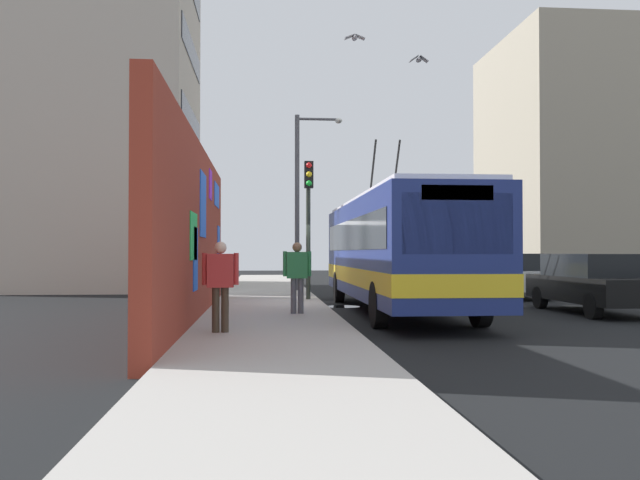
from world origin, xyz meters
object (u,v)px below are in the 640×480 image
Objects in this scene: parked_car_navy at (426,267)px; street_lamp at (302,190)px; pedestrian_near_wall at (220,279)px; pedestrian_at_curb at (297,271)px; parked_car_black at (593,282)px; traffic_light at (309,206)px; parked_car_white at (507,274)px; parked_car_dark_gray at (459,270)px; city_bus at (395,248)px.

street_lamp is at bearing 142.14° from parked_car_navy.
street_lamp reaches higher than pedestrian_near_wall.
pedestrian_at_curb is 10.27m from street_lamp.
parked_car_black is 1.08× the size of traffic_light.
parked_car_white is 0.66× the size of street_lamp.
parked_car_dark_gray is at bearing 180.00° from parked_car_navy.
pedestrian_near_wall is at bearing 157.24° from parked_car_navy.
street_lamp reaches higher than parked_car_dark_gray.
parked_car_dark_gray is 1.03× the size of parked_car_navy.
parked_car_white is at bearing -180.00° from parked_car_dark_gray.
parked_car_dark_gray is 2.78× the size of pedestrian_at_curb.
pedestrian_at_curb reaches higher than parked_car_black.
pedestrian_at_curb is (-1.05, 7.95, 0.33)m from parked_car_black.
parked_car_dark_gray is at bearing -24.58° from city_bus.
parked_car_navy is at bearing 0.00° from parked_car_white.
parked_car_white is at bearing -180.00° from parked_car_navy.
traffic_light is (-2.51, 7.35, 2.24)m from parked_car_white.
pedestrian_at_curb is at bearing -23.76° from pedestrian_near_wall.
parked_car_black is at bearing -63.85° from pedestrian_near_wall.
city_bus is 3.30m from pedestrian_at_curb.
parked_car_white is 2.64× the size of pedestrian_at_curb.
parked_car_dark_gray is at bearing -31.27° from pedestrian_at_curb.
parked_car_dark_gray is (5.79, 0.00, 0.00)m from parked_car_white.
parked_car_black is (-0.68, -5.20, -0.89)m from city_bus.
parked_car_white is 1.04× the size of traffic_light.
pedestrian_at_curb reaches higher than pedestrian_near_wall.
parked_car_dark_gray is (11.37, -5.20, -0.89)m from city_bus.
parked_car_white is 0.95× the size of parked_car_dark_gray.
city_bus is 2.50× the size of parked_car_navy.
pedestrian_near_wall is at bearing 170.25° from street_lamp.
parked_car_dark_gray is 8.59m from street_lamp.
parked_car_navy is at bearing -22.57° from pedestrian_at_curb.
parked_car_dark_gray is at bearing 0.00° from parked_car_black.
parked_car_black is 1.01× the size of parked_car_navy.
street_lamp is (-9.32, 7.25, 3.24)m from parked_car_navy.
parked_car_black is 10.65m from pedestrian_near_wall.
city_bus is 2.43× the size of parked_car_dark_gray.
parked_car_navy is at bearing -22.76° from pedestrian_near_wall.
pedestrian_near_wall is at bearing 165.35° from traffic_light.
traffic_light is 5.12m from street_lamp.
street_lamp reaches higher than parked_car_black.
parked_car_black and parked_car_white have the same top height.
parked_car_black is at bearing -180.00° from parked_car_dark_gray.
parked_car_dark_gray is at bearing -41.54° from traffic_light.
pedestrian_near_wall is at bearing 140.95° from city_bus.
street_lamp is at bearing 39.57° from parked_car_black.
city_bus is 6.94× the size of pedestrian_near_wall.
pedestrian_near_wall is (-22.79, 9.56, 0.29)m from parked_car_navy.
city_bus is at bearing 82.54° from parked_car_black.
city_bus is at bearing 137.01° from parked_car_white.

